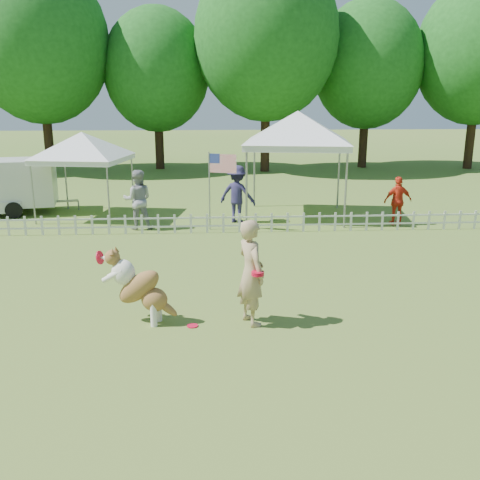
{
  "coord_description": "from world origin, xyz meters",
  "views": [
    {
      "loc": [
        -0.19,
        -9.06,
        4.08
      ],
      "look_at": [
        0.47,
        2.0,
        1.1
      ],
      "focal_mm": 40.0,
      "sensor_mm": 36.0,
      "label": 1
    }
  ],
  "objects_px": {
    "frisbee_on_turf": "(192,326)",
    "dog": "(140,287)",
    "flag_pole": "(209,191)",
    "spectator_c": "(398,201)",
    "spectator_a": "(138,200)",
    "canopy_tent_left": "(85,176)",
    "cargo_trailer": "(2,186)",
    "spectator_b": "(237,194)",
    "canopy_tent_right": "(296,166)",
    "handler": "(251,273)"
  },
  "relations": [
    {
      "from": "frisbee_on_turf",
      "to": "flag_pole",
      "type": "distance_m",
      "value": 7.51
    },
    {
      "from": "cargo_trailer",
      "to": "dog",
      "type": "bearing_deg",
      "value": -69.19
    },
    {
      "from": "frisbee_on_turf",
      "to": "spectator_b",
      "type": "distance_m",
      "value": 8.54
    },
    {
      "from": "dog",
      "to": "canopy_tent_right",
      "type": "relative_size",
      "value": 0.39
    },
    {
      "from": "spectator_a",
      "to": "cargo_trailer",
      "type": "bearing_deg",
      "value": -30.88
    },
    {
      "from": "frisbee_on_turf",
      "to": "dog",
      "type": "bearing_deg",
      "value": 165.15
    },
    {
      "from": "handler",
      "to": "canopy_tent_right",
      "type": "bearing_deg",
      "value": -37.65
    },
    {
      "from": "handler",
      "to": "spectator_b",
      "type": "height_order",
      "value": "handler"
    },
    {
      "from": "spectator_a",
      "to": "canopy_tent_right",
      "type": "bearing_deg",
      "value": -166.9
    },
    {
      "from": "dog",
      "to": "frisbee_on_turf",
      "type": "relative_size",
      "value": 6.76
    },
    {
      "from": "canopy_tent_right",
      "to": "spectator_b",
      "type": "relative_size",
      "value": 1.86
    },
    {
      "from": "dog",
      "to": "spectator_a",
      "type": "bearing_deg",
      "value": 112.85
    },
    {
      "from": "spectator_b",
      "to": "handler",
      "type": "bearing_deg",
      "value": 112.65
    },
    {
      "from": "cargo_trailer",
      "to": "canopy_tent_right",
      "type": "bearing_deg",
      "value": -16.17
    },
    {
      "from": "cargo_trailer",
      "to": "frisbee_on_turf",
      "type": "bearing_deg",
      "value": -66.04
    },
    {
      "from": "frisbee_on_turf",
      "to": "cargo_trailer",
      "type": "xyz_separation_m",
      "value": [
        -7.01,
        10.26,
        0.98
      ]
    },
    {
      "from": "canopy_tent_right",
      "to": "flag_pole",
      "type": "distance_m",
      "value": 3.56
    },
    {
      "from": "frisbee_on_turf",
      "to": "handler",
      "type": "bearing_deg",
      "value": 5.12
    },
    {
      "from": "handler",
      "to": "cargo_trailer",
      "type": "bearing_deg",
      "value": 14.98
    },
    {
      "from": "flag_pole",
      "to": "canopy_tent_right",
      "type": "bearing_deg",
      "value": 51.98
    },
    {
      "from": "dog",
      "to": "cargo_trailer",
      "type": "xyz_separation_m",
      "value": [
        -6.06,
        10.01,
        0.29
      ]
    },
    {
      "from": "frisbee_on_turf",
      "to": "spectator_c",
      "type": "xyz_separation_m",
      "value": [
        6.49,
        7.7,
        0.79
      ]
    },
    {
      "from": "canopy_tent_left",
      "to": "spectator_c",
      "type": "distance_m",
      "value": 10.59
    },
    {
      "from": "handler",
      "to": "frisbee_on_turf",
      "type": "distance_m",
      "value": 1.46
    },
    {
      "from": "canopy_tent_left",
      "to": "cargo_trailer",
      "type": "xyz_separation_m",
      "value": [
        -3.09,
        0.73,
        -0.45
      ]
    },
    {
      "from": "handler",
      "to": "flag_pole",
      "type": "height_order",
      "value": "flag_pole"
    },
    {
      "from": "canopy_tent_left",
      "to": "cargo_trailer",
      "type": "distance_m",
      "value": 3.21
    },
    {
      "from": "frisbee_on_turf",
      "to": "spectator_b",
      "type": "relative_size",
      "value": 0.11
    },
    {
      "from": "handler",
      "to": "spectator_c",
      "type": "height_order",
      "value": "handler"
    },
    {
      "from": "canopy_tent_left",
      "to": "spectator_a",
      "type": "distance_m",
      "value": 2.82
    },
    {
      "from": "handler",
      "to": "flag_pole",
      "type": "distance_m",
      "value": 7.34
    },
    {
      "from": "dog",
      "to": "cargo_trailer",
      "type": "height_order",
      "value": "cargo_trailer"
    },
    {
      "from": "spectator_a",
      "to": "spectator_c",
      "type": "distance_m",
      "value": 8.39
    },
    {
      "from": "dog",
      "to": "spectator_c",
      "type": "relative_size",
      "value": 0.87
    },
    {
      "from": "canopy_tent_right",
      "to": "spectator_a",
      "type": "bearing_deg",
      "value": -153.8
    },
    {
      "from": "spectator_c",
      "to": "flag_pole",
      "type": "bearing_deg",
      "value": -2.07
    },
    {
      "from": "cargo_trailer",
      "to": "spectator_a",
      "type": "height_order",
      "value": "cargo_trailer"
    },
    {
      "from": "dog",
      "to": "cargo_trailer",
      "type": "bearing_deg",
      "value": 136.75
    },
    {
      "from": "spectator_b",
      "to": "spectator_c",
      "type": "xyz_separation_m",
      "value": [
        5.2,
        -0.69,
        -0.16
      ]
    },
    {
      "from": "canopy_tent_right",
      "to": "spectator_a",
      "type": "relative_size",
      "value": 1.88
    },
    {
      "from": "canopy_tent_left",
      "to": "canopy_tent_right",
      "type": "relative_size",
      "value": 0.81
    },
    {
      "from": "frisbee_on_turf",
      "to": "spectator_b",
      "type": "bearing_deg",
      "value": 81.29
    },
    {
      "from": "cargo_trailer",
      "to": "flag_pole",
      "type": "xyz_separation_m",
      "value": [
        7.37,
        -2.86,
        0.24
      ]
    },
    {
      "from": "flag_pole",
      "to": "dog",
      "type": "bearing_deg",
      "value": -79.47
    },
    {
      "from": "handler",
      "to": "dog",
      "type": "relative_size",
      "value": 1.42
    },
    {
      "from": "frisbee_on_turf",
      "to": "spectator_a",
      "type": "relative_size",
      "value": 0.11
    },
    {
      "from": "handler",
      "to": "spectator_a",
      "type": "distance_m",
      "value": 8.1
    },
    {
      "from": "dog",
      "to": "frisbee_on_turf",
      "type": "distance_m",
      "value": 1.2
    },
    {
      "from": "flag_pole",
      "to": "spectator_a",
      "type": "distance_m",
      "value": 2.29
    },
    {
      "from": "handler",
      "to": "frisbee_on_turf",
      "type": "bearing_deg",
      "value": 71.56
    }
  ]
}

